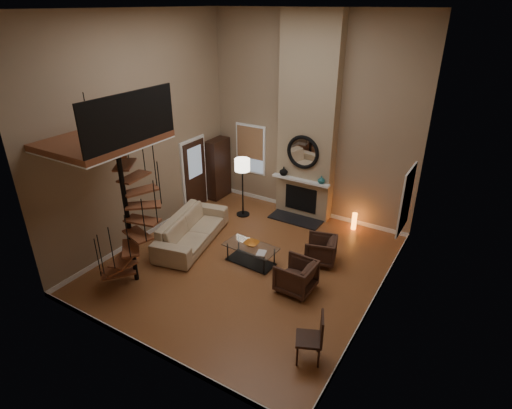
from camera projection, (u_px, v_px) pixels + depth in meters
The scene contains 33 objects.
ground at pixel (247, 264), 9.92m from camera, with size 6.00×6.50×0.01m, color #A56335.
back_wall at pixel (311, 120), 11.21m from camera, with size 6.00×0.02×5.50m, color #937A5F.
front_wall at pixel (129, 215), 6.21m from camera, with size 6.00×0.02×5.50m, color #937A5F.
left_wall at pixel (142, 133), 10.11m from camera, with size 0.02×6.50×5.50m, color #937A5F.
right_wall at pixel (390, 183), 7.32m from camera, with size 0.02×6.50×5.50m, color #937A5F.
ceiling at pixel (245, 9), 7.51m from camera, with size 6.00×6.50×0.01m, color silver.
baseboard_back at pixel (305, 209), 12.38m from camera, with size 6.00×0.02×0.12m, color white.
baseboard_front at pixel (150, 349), 7.40m from camera, with size 6.00×0.02×0.12m, color white.
baseboard_left at pixel (154, 229), 11.28m from camera, with size 0.02×6.50×0.12m, color white.
baseboard_right at pixel (371, 304), 8.50m from camera, with size 0.02×6.50×0.12m, color white.
chimney_breast at pixel (308, 121), 11.07m from camera, with size 1.60×0.38×5.50m, color #9B8465.
hearth at pixel (295, 219), 11.89m from camera, with size 1.50×0.60×0.04m, color black.
firebox at pixel (301, 199), 11.88m from camera, with size 0.95×0.02×0.72m, color black.
mantel at pixel (300, 180), 11.55m from camera, with size 1.70×0.18×0.06m, color white.
mirror_frame at pixel (303, 152), 11.25m from camera, with size 0.94×0.94×0.10m, color black.
mirror_disc at pixel (303, 152), 11.26m from camera, with size 0.80×0.80×0.01m, color white.
vase_left at pixel (284, 171), 11.77m from camera, with size 0.24×0.24×0.25m, color black.
vase_right at pixel (321, 180), 11.24m from camera, with size 0.20×0.20×0.21m, color #19565A.
window_back at pixel (251, 149), 12.57m from camera, with size 1.02×0.06×1.52m.
window_right at pixel (406, 199), 9.36m from camera, with size 0.06×1.02×1.52m.
entry_door at pixel (195, 174), 12.22m from camera, with size 0.10×1.05×2.16m.
loft at pixel (107, 138), 8.07m from camera, with size 1.70×2.20×1.09m.
spiral_stair at pixel (127, 208), 8.59m from camera, with size 1.47×1.47×4.06m.
hutch at pixel (218, 168), 12.94m from camera, with size 0.39×0.83×1.85m, color black.
sofa at pixel (192, 229), 10.62m from camera, with size 2.52×0.99×0.74m, color tan.
armchair_near at pixel (324, 250), 9.80m from camera, with size 0.68×0.70×0.64m, color #41281E.
armchair_far at pixel (299, 277), 8.84m from camera, with size 0.75×0.77×0.70m, color #41281E.
coffee_table at pixel (251, 252), 9.84m from camera, with size 1.29×0.70×0.46m.
bowl at pixel (252, 244), 9.79m from camera, with size 0.34×0.34×0.08m, color orange.
book at pixel (260, 253), 9.49m from camera, with size 0.20×0.27×0.03m, color gray.
floor_lamp at pixel (242, 169), 11.58m from camera, with size 0.43×0.43×1.75m.
accent_lamp at pixel (354, 221), 11.31m from camera, with size 0.13×0.13×0.47m, color orange.
side_chair at pixel (314, 336), 7.05m from camera, with size 0.58×0.58×0.96m.
Camera 1 is at (4.47, -6.99, 5.61)m, focal length 29.29 mm.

